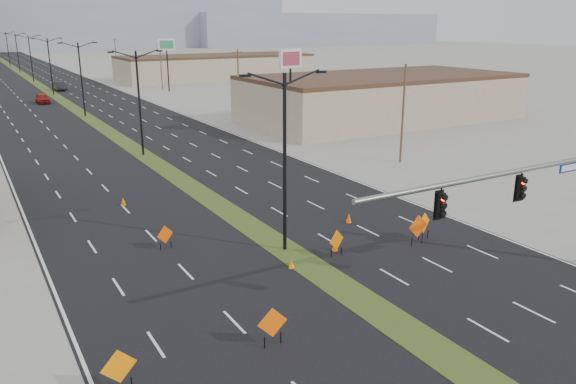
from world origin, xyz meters
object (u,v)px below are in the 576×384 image
streetlight_5 (17,51)px  construction_sign_4 (418,227)px  streetlight_2 (81,77)px  car_left (42,98)px  streetlight_0 (285,158)px  streetlight_3 (50,65)px  streetlight_1 (139,100)px  construction_sign_2 (165,236)px  pole_sign_east_near (290,65)px  construction_sign_1 (273,324)px  construction_sign_0 (119,368)px  construction_sign_3 (337,241)px  cone_0 (292,264)px  cone_3 (123,201)px  streetlight_6 (8,48)px  signal_mast (545,192)px  construction_sign_5 (424,224)px  pole_sign_east_far (167,48)px  streetlight_4 (31,57)px  cone_2 (349,218)px  car_mid (60,86)px  cone_1 (335,246)px

streetlight_5 → construction_sign_4: 143.47m
streetlight_2 → car_left: (-3.21, 17.36, -4.61)m
streetlight_2 → streetlight_0: bearing=-90.0°
streetlight_3 → streetlight_5: 56.00m
streetlight_1 → construction_sign_2: size_ratio=6.98×
streetlight_0 → car_left: (-3.21, 73.36, -4.61)m
pole_sign_east_near → construction_sign_1: bearing=-134.2°
construction_sign_0 → construction_sign_3: bearing=19.1°
cone_0 → cone_3: cone_3 is taller
streetlight_6 → construction_sign_3: bearing=-89.3°
signal_mast → construction_sign_5: 8.15m
streetlight_0 → pole_sign_east_far: size_ratio=1.03×
signal_mast → streetlight_1: bearing=102.7°
streetlight_3 → construction_sign_2: (-5.88, -80.47, -4.58)m
construction_sign_2 → construction_sign_1: bearing=-105.9°
streetlight_4 → cone_2: 110.43m
car_left → construction_sign_5: 76.98m
streetlight_1 → car_left: (-3.21, 45.36, -4.61)m
signal_mast → streetlight_4: (-8.56, 122.00, 0.63)m
car_left → construction_sign_1: size_ratio=2.77×
cone_2 → pole_sign_east_far: pole_sign_east_far is taller
streetlight_3 → pole_sign_east_near: size_ratio=1.03×
streetlight_3 → car_mid: (2.27, 7.18, -4.60)m
streetlight_1 → construction_sign_0: size_ratio=5.79×
streetlight_2 → car_mid: bearing=86.3°
signal_mast → cone_1: bearing=126.1°
signal_mast → pole_sign_east_far: (11.47, 89.04, 3.17)m
cone_1 → signal_mast: bearing=-53.9°
cone_1 → pole_sign_east_near: bearing=63.7°
pole_sign_east_near → cone_2: bearing=-126.0°
construction_sign_2 → cone_0: bearing=-68.4°
streetlight_1 → construction_sign_5: 32.13m
streetlight_5 → streetlight_6: (0.00, 28.00, 0.00)m
streetlight_5 → construction_sign_4: size_ratio=5.48×
streetlight_4 → car_left: streetlight_4 is taller
cone_0 → cone_2: size_ratio=0.85×
cone_0 → pole_sign_east_near: (18.74, 31.90, 7.72)m
car_left → car_mid: bearing=73.1°
construction_sign_4 → cone_3: (-12.99, 16.15, -0.77)m
streetlight_4 → construction_sign_3: bearing=-89.0°
car_mid → construction_sign_0: bearing=-99.9°
construction_sign_5 → cone_0: construction_sign_5 is taller
streetlight_2 → construction_sign_5: (8.00, -58.80, -4.41)m
streetlight_5 → cone_0: (-0.97, -142.40, -5.15)m
cone_3 → signal_mast: bearing=-57.8°
car_left → construction_sign_3: (5.21, -75.64, 0.11)m
construction_sign_4 → cone_3: construction_sign_4 is taller
car_mid → cone_2: bearing=-89.7°
cone_0 → cone_2: 8.06m
car_left → cone_2: size_ratio=7.35×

